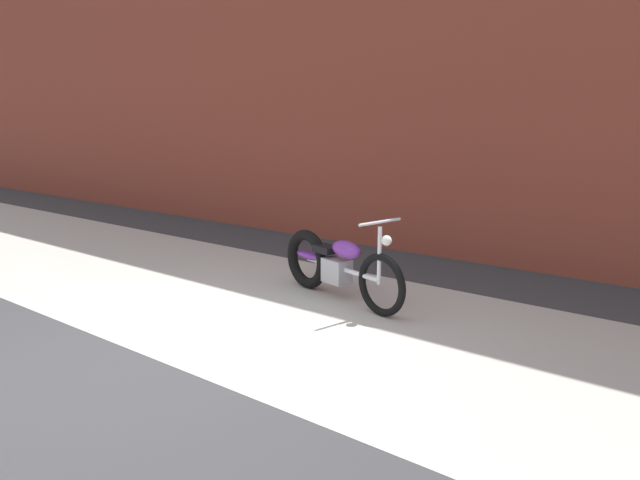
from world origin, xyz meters
TOP-DOWN VIEW (x-y plane):
  - ground_plane at (0.00, 0.00)m, footprint 80.00×80.00m
  - sidewalk_slab at (0.00, 1.75)m, footprint 36.00×3.50m
  - brick_building_wall at (0.00, 5.20)m, footprint 36.00×0.50m
  - motorcycle_purple at (0.22, 2.38)m, footprint 1.97×0.75m

SIDE VIEW (x-z plane):
  - ground_plane at x=0.00m, z-range 0.00..0.00m
  - sidewalk_slab at x=0.00m, z-range 0.00..0.01m
  - motorcycle_purple at x=0.22m, z-range -0.12..0.91m
  - brick_building_wall at x=0.00m, z-range 0.00..6.16m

